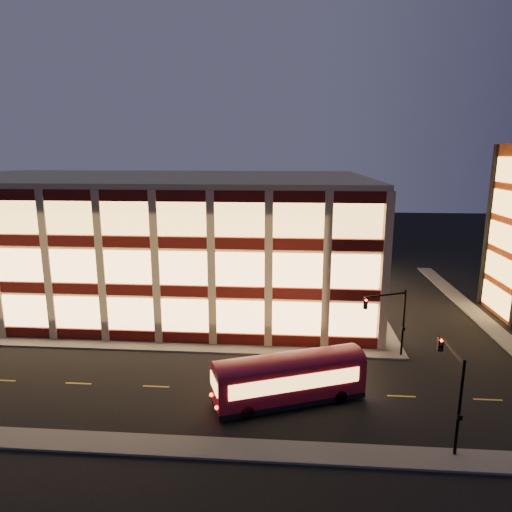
{
  "coord_description": "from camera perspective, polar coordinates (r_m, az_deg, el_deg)",
  "views": [
    {
      "loc": [
        13.89,
        -36.42,
        17.05
      ],
      "look_at": [
        10.42,
        8.0,
        6.99
      ],
      "focal_mm": 32.0,
      "sensor_mm": 36.0,
      "label": 1
    }
  ],
  "objects": [
    {
      "name": "ground",
      "position": [
        42.54,
        -15.31,
        -11.38
      ],
      "size": [
        200.0,
        200.0,
        0.0
      ],
      "primitive_type": "plane",
      "color": "black",
      "rests_on": "ground"
    },
    {
      "name": "sidewalk_office_south",
      "position": [
        44.43,
        -18.59,
        -10.44
      ],
      "size": [
        54.0,
        2.0,
        0.15
      ],
      "primitive_type": "cube",
      "color": "#514F4C",
      "rests_on": "ground"
    },
    {
      "name": "sidewalk_office_east",
      "position": [
        56.79,
        13.54,
        -5.03
      ],
      "size": [
        2.0,
        30.0,
        0.15
      ],
      "primitive_type": "cube",
      "color": "#514F4C",
      "rests_on": "ground"
    },
    {
      "name": "sidewalk_tower_west",
      "position": [
        59.55,
        24.08,
        -4.98
      ],
      "size": [
        2.0,
        30.0,
        0.15
      ],
      "primitive_type": "cube",
      "color": "#514F4C",
      "rests_on": "ground"
    },
    {
      "name": "sidewalk_near",
      "position": [
        32.09,
        -23.56,
        -20.38
      ],
      "size": [
        100.0,
        2.0,
        0.15
      ],
      "primitive_type": "cube",
      "color": "#514F4C",
      "rests_on": "ground"
    },
    {
      "name": "office_building",
      "position": [
        56.77,
        -12.84,
        2.46
      ],
      "size": [
        50.45,
        30.45,
        14.5
      ],
      "color": "tan",
      "rests_on": "ground"
    },
    {
      "name": "traffic_signal_far",
      "position": [
        39.75,
        16.41,
        -6.81
      ],
      "size": [
        3.79,
        1.87,
        6.0
      ],
      "color": "black",
      "rests_on": "ground"
    },
    {
      "name": "traffic_signal_near",
      "position": [
        30.07,
        23.32,
        -13.84
      ],
      "size": [
        0.32,
        4.45,
        6.0
      ],
      "color": "black",
      "rests_on": "ground"
    },
    {
      "name": "trolley_bus",
      "position": [
        32.73,
        4.17,
        -14.72
      ],
      "size": [
        10.8,
        6.28,
        3.58
      ],
      "rotation": [
        0.0,
        0.0,
        0.37
      ],
      "color": "maroon",
      "rests_on": "ground"
    }
  ]
}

